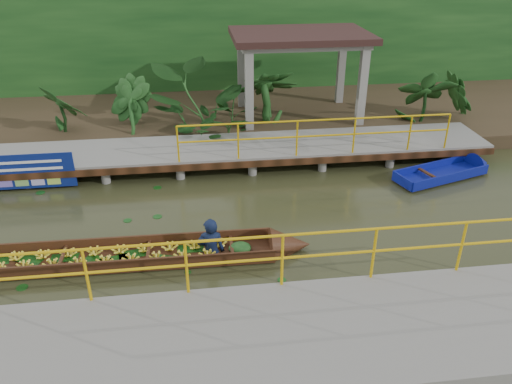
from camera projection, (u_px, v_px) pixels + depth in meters
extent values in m
plane|color=#2B2F17|center=(224.00, 227.00, 11.51)|extent=(80.00, 80.00, 0.00)
cube|color=#362C1B|center=(209.00, 113.00, 17.99)|extent=(30.00, 8.00, 0.45)
cube|color=gray|center=(215.00, 149.00, 14.35)|extent=(16.00, 2.00, 0.15)
cube|color=black|center=(217.00, 166.00, 13.51)|extent=(16.00, 0.12, 0.18)
cylinder|color=#E4B00C|center=(318.00, 120.00, 13.33)|extent=(7.50, 0.05, 0.05)
cylinder|color=#E4B00C|center=(317.00, 136.00, 13.54)|extent=(7.50, 0.05, 0.05)
cylinder|color=#E4B00C|center=(317.00, 138.00, 13.56)|extent=(0.05, 0.05, 1.00)
cylinder|color=gray|center=(7.00, 157.00, 14.50)|extent=(0.24, 0.24, 0.55)
cylinder|color=gray|center=(67.00, 177.00, 13.33)|extent=(0.24, 0.24, 0.55)
cylinder|color=gray|center=(78.00, 154.00, 14.73)|extent=(0.24, 0.24, 0.55)
cylinder|color=gray|center=(143.00, 173.00, 13.55)|extent=(0.24, 0.24, 0.55)
cylinder|color=gray|center=(147.00, 150.00, 14.96)|extent=(0.24, 0.24, 0.55)
cylinder|color=gray|center=(217.00, 169.00, 13.78)|extent=(0.24, 0.24, 0.55)
cylinder|color=gray|center=(214.00, 147.00, 15.19)|extent=(0.24, 0.24, 0.55)
cylinder|color=gray|center=(288.00, 165.00, 14.01)|extent=(0.24, 0.24, 0.55)
cylinder|color=gray|center=(278.00, 144.00, 15.41)|extent=(0.24, 0.24, 0.55)
cylinder|color=gray|center=(357.00, 162.00, 14.24)|extent=(0.24, 0.24, 0.55)
cylinder|color=gray|center=(341.00, 141.00, 15.64)|extent=(0.24, 0.24, 0.55)
cylinder|color=gray|center=(423.00, 158.00, 14.46)|extent=(0.24, 0.24, 0.55)
cylinder|color=gray|center=(402.00, 138.00, 15.87)|extent=(0.24, 0.24, 0.55)
cylinder|color=gray|center=(217.00, 169.00, 13.78)|extent=(0.24, 0.24, 0.55)
cube|color=gray|center=(306.00, 347.00, 7.80)|extent=(18.00, 2.40, 0.70)
cylinder|color=#E4B00C|center=(295.00, 235.00, 8.18)|extent=(10.00, 0.05, 0.05)
cylinder|color=#E4B00C|center=(294.00, 257.00, 8.39)|extent=(10.00, 0.05, 0.05)
cylinder|color=#E4B00C|center=(294.00, 260.00, 8.42)|extent=(0.05, 0.05, 1.00)
cube|color=gray|center=(249.00, 94.00, 15.38)|extent=(0.25, 0.25, 2.80)
cube|color=gray|center=(362.00, 90.00, 15.79)|extent=(0.25, 0.25, 2.80)
cube|color=gray|center=(241.00, 74.00, 17.49)|extent=(0.25, 0.25, 2.80)
cube|color=gray|center=(341.00, 71.00, 17.90)|extent=(0.25, 0.25, 2.80)
cube|color=gray|center=(300.00, 42.00, 16.03)|extent=(4.00, 2.60, 0.12)
cube|color=black|center=(300.00, 35.00, 15.94)|extent=(4.40, 3.00, 0.20)
cube|color=#123B14|center=(204.00, 49.00, 19.36)|extent=(30.00, 0.80, 4.00)
cube|color=#371D0F|center=(106.00, 260.00, 10.28)|extent=(6.92, 0.97, 0.05)
cube|color=#371D0F|center=(109.00, 244.00, 10.60)|extent=(6.91, 0.16, 0.29)
cube|color=#371D0F|center=(102.00, 268.00, 9.84)|extent=(6.91, 0.16, 0.29)
cone|color=#371D0F|center=(290.00, 245.00, 10.63)|extent=(0.88, 0.84, 0.83)
ellipsoid|color=#123B14|center=(240.00, 248.00, 10.51)|extent=(0.49, 0.39, 0.22)
imported|color=#0E1836|center=(210.00, 219.00, 10.11)|extent=(0.61, 0.42, 1.61)
cube|color=navy|center=(440.00, 176.00, 13.73)|extent=(2.75, 1.55, 0.09)
cube|color=navy|center=(431.00, 167.00, 14.00)|extent=(2.53, 0.85, 0.26)
cube|color=navy|center=(451.00, 178.00, 13.36)|extent=(2.53, 0.85, 0.26)
cube|color=navy|center=(403.00, 181.00, 13.19)|extent=(0.29, 0.77, 0.26)
cone|color=navy|center=(480.00, 164.00, 14.26)|extent=(0.73, 0.86, 0.74)
cube|color=black|center=(428.00, 174.00, 13.50)|extent=(0.32, 0.78, 0.04)
cube|color=navy|center=(13.00, 172.00, 12.84)|extent=(3.07, 0.03, 0.96)
cube|color=white|center=(11.00, 163.00, 12.70)|extent=(2.50, 0.01, 0.07)
cube|color=white|center=(12.00, 170.00, 12.79)|extent=(2.50, 0.01, 0.07)
imported|color=#123B14|center=(59.00, 107.00, 15.02)|extent=(1.42, 1.42, 1.78)
imported|color=#123B14|center=(127.00, 105.00, 15.25)|extent=(1.42, 1.42, 1.78)
imported|color=#123B14|center=(209.00, 102.00, 15.53)|extent=(1.42, 1.42, 1.78)
imported|color=#123B14|center=(272.00, 99.00, 15.76)|extent=(1.42, 1.42, 1.78)
imported|color=#123B14|center=(422.00, 93.00, 16.33)|extent=(1.42, 1.42, 1.78)
imported|color=#123B14|center=(466.00, 92.00, 16.50)|extent=(1.42, 1.42, 1.78)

